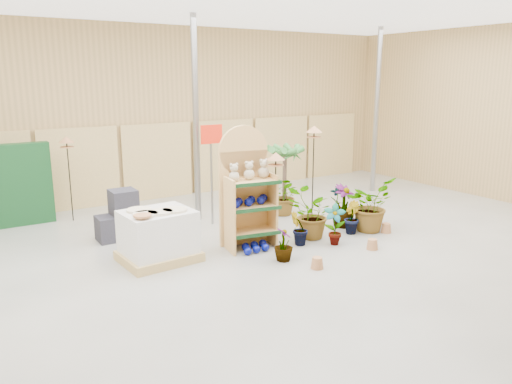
{
  "coord_description": "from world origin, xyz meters",
  "views": [
    {
      "loc": [
        -4.75,
        -6.52,
        3.21
      ],
      "look_at": [
        0.3,
        1.5,
        1.0
      ],
      "focal_mm": 35.0,
      "sensor_mm": 36.0,
      "label": 1
    }
  ],
  "objects_px": {
    "pallet_stack": "(158,236)",
    "potted_plant_2": "(311,214)",
    "bird_table_front": "(276,159)",
    "display_shelf": "(246,192)"
  },
  "relations": [
    {
      "from": "bird_table_front",
      "to": "potted_plant_2",
      "type": "xyz_separation_m",
      "value": [
        0.84,
        -0.03,
        -1.18
      ]
    },
    {
      "from": "pallet_stack",
      "to": "potted_plant_2",
      "type": "relative_size",
      "value": 1.34
    },
    {
      "from": "display_shelf",
      "to": "potted_plant_2",
      "type": "xyz_separation_m",
      "value": [
        1.3,
        -0.35,
        -0.55
      ]
    },
    {
      "from": "pallet_stack",
      "to": "potted_plant_2",
      "type": "height_order",
      "value": "potted_plant_2"
    },
    {
      "from": "display_shelf",
      "to": "potted_plant_2",
      "type": "height_order",
      "value": "display_shelf"
    },
    {
      "from": "bird_table_front",
      "to": "display_shelf",
      "type": "bearing_deg",
      "value": 146.03
    },
    {
      "from": "pallet_stack",
      "to": "potted_plant_2",
      "type": "bearing_deg",
      "value": -12.63
    },
    {
      "from": "pallet_stack",
      "to": "potted_plant_2",
      "type": "distance_m",
      "value": 3.08
    },
    {
      "from": "display_shelf",
      "to": "bird_table_front",
      "type": "distance_m",
      "value": 0.84
    },
    {
      "from": "potted_plant_2",
      "to": "pallet_stack",
      "type": "bearing_deg",
      "value": 171.48
    }
  ]
}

